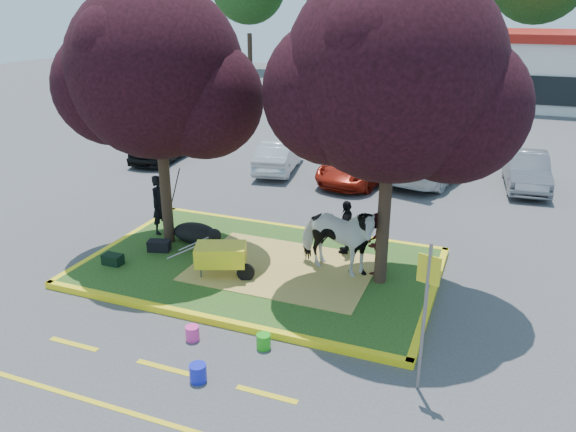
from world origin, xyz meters
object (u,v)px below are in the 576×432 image
(cow, at_px, (336,239))
(sign_post, at_px, (426,303))
(car_black, at_px, (164,144))
(car_silver, at_px, (279,156))
(bucket_pink, at_px, (192,333))
(bucket_blue, at_px, (198,373))
(calf, at_px, (195,233))
(handler, at_px, (160,205))
(bucket_green, at_px, (264,341))
(wheelbarrow, at_px, (221,255))

(cow, distance_m, sign_post, 4.21)
(car_black, xyz_separation_m, car_silver, (5.02, 0.17, -0.06))
(bucket_pink, distance_m, bucket_blue, 1.29)
(calf, relative_size, handler, 0.76)
(bucket_green, distance_m, car_black, 14.28)
(handler, bearing_deg, bucket_green, -119.17)
(wheelbarrow, bearing_deg, car_silver, 82.67)
(calf, distance_m, bucket_blue, 5.66)
(wheelbarrow, xyz_separation_m, car_black, (-7.27, 8.77, -0.03))
(cow, xyz_separation_m, wheelbarrow, (-2.39, -1.13, -0.33))
(calf, height_order, bucket_pink, calf)
(sign_post, distance_m, bucket_green, 3.25)
(sign_post, height_order, bucket_green, sign_post)
(handler, bearing_deg, bucket_pink, -130.78)
(bucket_green, height_order, car_black, car_black)
(calf, bearing_deg, handler, 153.91)
(bucket_pink, relative_size, car_black, 0.07)
(wheelbarrow, relative_size, car_silver, 0.57)
(car_black, bearing_deg, bucket_pink, -60.19)
(wheelbarrow, height_order, bucket_blue, wheelbarrow)
(car_silver, bearing_deg, sign_post, 112.75)
(car_silver, bearing_deg, bucket_blue, 96.42)
(handler, distance_m, wheelbarrow, 3.27)
(wheelbarrow, xyz_separation_m, bucket_green, (1.97, -2.10, -0.54))
(wheelbarrow, bearing_deg, bucket_pink, -97.47)
(handler, height_order, bucket_green, handler)
(cow, bearing_deg, bucket_pink, 163.52)
(handler, xyz_separation_m, bucket_blue, (4.08, -5.14, -0.80))
(cow, distance_m, bucket_pink, 4.01)
(cow, height_order, bucket_green, cow)
(wheelbarrow, relative_size, bucket_pink, 7.13)
(sign_post, xyz_separation_m, bucket_pink, (-4.27, -0.11, -1.50))
(handler, height_order, bucket_pink, handler)
(bucket_blue, bearing_deg, bucket_green, 63.33)
(calf, xyz_separation_m, bucket_blue, (2.88, -4.87, -0.26))
(bucket_green, bearing_deg, handler, 140.95)
(calf, bearing_deg, bucket_blue, -72.79)
(handler, distance_m, bucket_pink, 5.34)
(sign_post, height_order, car_black, sign_post)
(sign_post, height_order, car_silver, sign_post)
(cow, distance_m, bucket_blue, 4.73)
(calf, height_order, wheelbarrow, wheelbarrow)
(sign_post, bearing_deg, car_black, 152.47)
(bucket_pink, height_order, bucket_blue, bucket_blue)
(wheelbarrow, relative_size, bucket_blue, 6.40)
(car_silver, bearing_deg, bucket_green, 101.21)
(car_black, height_order, car_silver, car_black)
(sign_post, xyz_separation_m, car_silver, (-7.11, 11.17, -1.05))
(handler, relative_size, car_black, 0.42)
(handler, distance_m, car_black, 8.36)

